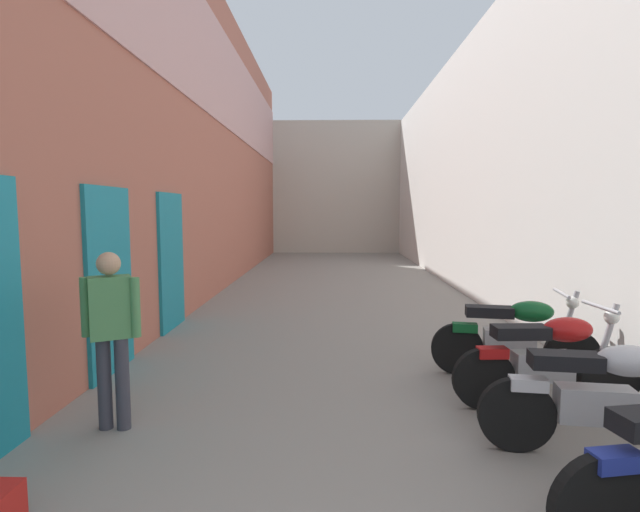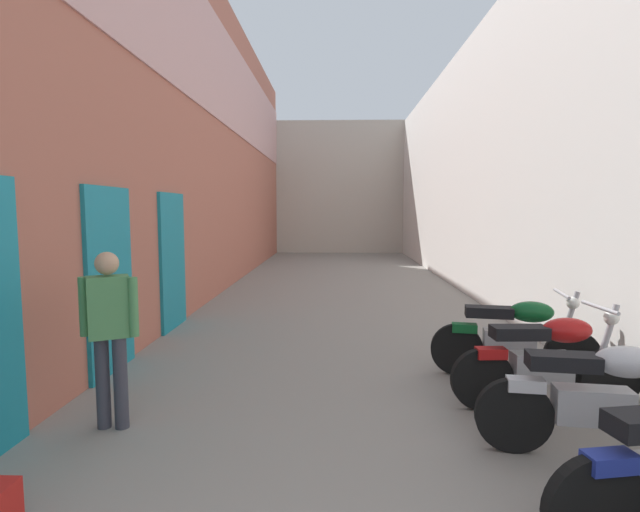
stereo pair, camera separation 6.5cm
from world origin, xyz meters
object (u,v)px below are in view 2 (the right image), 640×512
(motorcycle_fifth, at_px, (548,359))
(pedestrian_mid_alley, at_px, (109,326))
(motorcycle_fourth, at_px, (601,396))
(motorcycle_sixth, at_px, (515,335))

(motorcycle_fifth, bearing_deg, pedestrian_mid_alley, -172.37)
(motorcycle_fourth, distance_m, motorcycle_sixth, 1.82)
(motorcycle_fifth, distance_m, pedestrian_mid_alley, 4.08)
(motorcycle_fourth, distance_m, motorcycle_fifth, 0.95)
(motorcycle_fourth, xyz_separation_m, pedestrian_mid_alley, (-4.02, 0.41, 0.42))
(motorcycle_fifth, bearing_deg, motorcycle_sixth, 90.01)
(motorcycle_fourth, height_order, motorcycle_sixth, same)
(motorcycle_fourth, xyz_separation_m, motorcycle_sixth, (-0.00, 1.82, 0.00))
(motorcycle_fourth, xyz_separation_m, motorcycle_fifth, (0.00, 0.95, 0.00))
(motorcycle_fourth, height_order, pedestrian_mid_alley, pedestrian_mid_alley)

